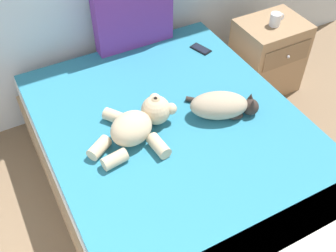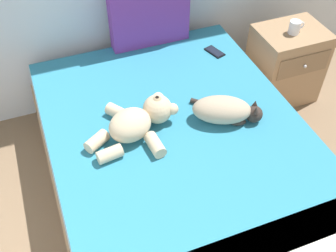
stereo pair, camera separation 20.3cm
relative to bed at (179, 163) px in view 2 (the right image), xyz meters
name	(u,v)px [view 2 (the right image)]	position (x,y,z in m)	size (l,w,h in m)	color
bed	(179,163)	(0.00, 0.00, 0.00)	(1.51, 2.02, 0.52)	#9E7A56
patterned_cushion	(149,8)	(0.14, 0.93, 0.54)	(0.56, 0.11, 0.55)	#72338C
cat	(225,110)	(0.28, 0.02, 0.33)	(0.42, 0.37, 0.15)	tan
teddy_bear	(138,121)	(-0.21, 0.10, 0.34)	(0.57, 0.47, 0.18)	beige
cell_phone	(215,52)	(0.53, 0.65, 0.27)	(0.11, 0.16, 0.01)	black
nightstand	(285,64)	(1.12, 0.59, 0.04)	(0.50, 0.42, 0.60)	#9E7A56
mug	(295,27)	(1.11, 0.57, 0.39)	(0.12, 0.08, 0.09)	silver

